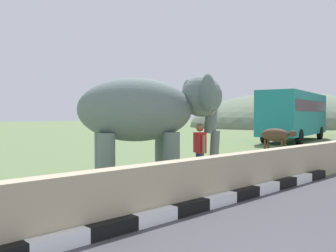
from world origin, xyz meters
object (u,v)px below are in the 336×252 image
at_px(elephant, 150,112).
at_px(cow_near, 276,135).
at_px(person_handler, 200,149).
at_px(bus_teal, 294,113).

bearing_deg(elephant, cow_near, 11.19).
bearing_deg(person_handler, cow_near, 16.59).
height_order(elephant, bus_teal, bus_teal).
distance_m(elephant, person_handler, 1.83).
bearing_deg(bus_teal, cow_near, -158.50).
bearing_deg(bus_teal, elephant, -163.98).
bearing_deg(cow_near, elephant, -168.81).
relative_size(elephant, bus_teal, 0.39).
xyz_separation_m(elephant, cow_near, (10.14, 2.01, -1.11)).
bearing_deg(bus_teal, person_handler, -160.96).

